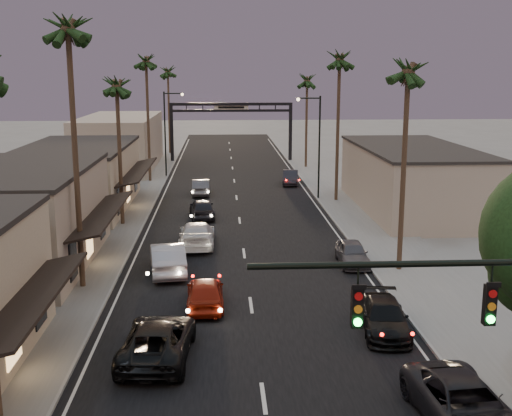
{
  "coord_description": "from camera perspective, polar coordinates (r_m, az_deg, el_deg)",
  "views": [
    {
      "loc": [
        -1.38,
        -10.15,
        10.99
      ],
      "look_at": [
        0.84,
        29.73,
        2.5
      ],
      "focal_mm": 45.0,
      "sensor_mm": 36.0,
      "label": 1
    }
  ],
  "objects": [
    {
      "name": "curbside_grey",
      "position": [
        37.73,
        8.55,
        -3.98
      ],
      "size": [
        1.73,
        4.11,
        1.39
      ],
      "primitive_type": "imported",
      "rotation": [
        0.0,
        0.0,
        -0.02
      ],
      "color": "#4A494E",
      "rests_on": "ground"
    },
    {
      "name": "arch",
      "position": [
        80.35,
        -2.22,
        8.1
      ],
      "size": [
        15.2,
        0.4,
        7.27
      ],
      "color": "black",
      "rests_on": "ground"
    },
    {
      "name": "sidewalk_left",
      "position": [
        63.63,
        -10.48,
        1.91
      ],
      "size": [
        5.0,
        92.0,
        0.12
      ],
      "primitive_type": "cube",
      "color": "slate",
      "rests_on": "ground"
    },
    {
      "name": "storefront_dist",
      "position": [
        76.46,
        -11.97,
        5.74
      ],
      "size": [
        8.0,
        20.0,
        6.0
      ],
      "primitive_type": "cube",
      "color": "gray",
      "rests_on": "ground"
    },
    {
      "name": "palm_ra",
      "position": [
        35.58,
        13.42,
        12.41
      ],
      "size": [
        3.2,
        3.2,
        13.2
      ],
      "color": "#38281C",
      "rests_on": "ground"
    },
    {
      "name": "ground",
      "position": [
        51.36,
        -1.57,
        -0.36
      ],
      "size": [
        200.0,
        200.0,
        0.0
      ],
      "primitive_type": "plane",
      "color": "slate",
      "rests_on": "ground"
    },
    {
      "name": "oncoming_dgrey",
      "position": [
        49.24,
        -4.81,
        -0.04
      ],
      "size": [
        2.23,
        4.59,
        1.51
      ],
      "primitive_type": "imported",
      "rotation": [
        0.0,
        0.0,
        3.24
      ],
      "color": "black",
      "rests_on": "ground"
    },
    {
      "name": "road",
      "position": [
        56.25,
        -1.72,
        0.73
      ],
      "size": [
        14.0,
        120.0,
        0.02
      ],
      "primitive_type": "cube",
      "color": "black",
      "rests_on": "ground"
    },
    {
      "name": "sidewalk_right",
      "position": [
        64.04,
        6.65,
        2.09
      ],
      "size": [
        5.0,
        92.0,
        0.12
      ],
      "primitive_type": "cube",
      "color": "slate",
      "rests_on": "ground"
    },
    {
      "name": "palm_lb",
      "position": [
        33.04,
        -16.43,
        15.69
      ],
      "size": [
        3.2,
        3.2,
        15.2
      ],
      "color": "#38281C",
      "rests_on": "ground"
    },
    {
      "name": "oncoming_silver",
      "position": [
        36.12,
        -7.87,
        -4.42
      ],
      "size": [
        2.49,
        5.39,
        1.71
      ],
      "primitive_type": "imported",
      "rotation": [
        0.0,
        0.0,
        3.28
      ],
      "color": "#A9A9AF",
      "rests_on": "ground"
    },
    {
      "name": "streetlight_left",
      "position": [
        68.61,
        -7.87,
        7.16
      ],
      "size": [
        2.13,
        0.3,
        9.0
      ],
      "color": "black",
      "rests_on": "ground"
    },
    {
      "name": "streetlight_right",
      "position": [
        56.06,
        5.38,
        6.15
      ],
      "size": [
        2.13,
        0.3,
        9.0
      ],
      "color": "black",
      "rests_on": "ground"
    },
    {
      "name": "palm_rb",
      "position": [
        55.08,
        7.46,
        13.38
      ],
      "size": [
        3.2,
        3.2,
        14.2
      ],
      "color": "#38281C",
      "rests_on": "ground"
    },
    {
      "name": "oncoming_red",
      "position": [
        30.8,
        -4.54,
        -7.48
      ],
      "size": [
        1.84,
        4.37,
        1.48
      ],
      "primitive_type": "imported",
      "rotation": [
        0.0,
        0.0,
        3.16
      ],
      "color": "maroon",
      "rests_on": "ground"
    },
    {
      "name": "storefront_far",
      "position": [
        54.1,
        -15.56,
        2.53
      ],
      "size": [
        8.0,
        16.0,
        5.0
      ],
      "primitive_type": "cube",
      "color": "tan",
      "rests_on": "ground"
    },
    {
      "name": "building_right",
      "position": [
        53.14,
        13.69,
        2.46
      ],
      "size": [
        8.0,
        18.0,
        5.0
      ],
      "primitive_type": "cube",
      "color": "gray",
      "rests_on": "ground"
    },
    {
      "name": "curbside_near",
      "position": [
        22.03,
        18.03,
        -16.33
      ],
      "size": [
        2.95,
        5.63,
        1.51
      ],
      "primitive_type": "imported",
      "rotation": [
        0.0,
        0.0,
        0.08
      ],
      "color": "black",
      "rests_on": "ground"
    },
    {
      "name": "palm_rc",
      "position": [
        74.82,
        4.57,
        11.57
      ],
      "size": [
        3.2,
        3.2,
        12.2
      ],
      "color": "#38281C",
      "rests_on": "ground"
    },
    {
      "name": "oncoming_white",
      "position": [
        41.34,
        -5.28,
        -2.34
      ],
      "size": [
        2.22,
        5.44,
        1.58
      ],
      "primitive_type": "imported",
      "rotation": [
        0.0,
        0.0,
        3.14
      ],
      "color": "silver",
      "rests_on": "ground"
    },
    {
      "name": "curbside_far",
      "position": [
        63.99,
        3.08,
        2.73
      ],
      "size": [
        1.97,
        4.38,
        1.4
      ],
      "primitive_type": "imported",
      "rotation": [
        0.0,
        0.0,
        -0.12
      ],
      "color": "black",
      "rests_on": "ground"
    },
    {
      "name": "palm_ld",
      "position": [
        65.57,
        -9.76,
        13.08
      ],
      "size": [
        3.2,
        3.2,
        14.2
      ],
      "color": "#38281C",
      "rests_on": "ground"
    },
    {
      "name": "palm_far",
      "position": [
        88.42,
        -7.85,
        12.19
      ],
      "size": [
        3.2,
        3.2,
        13.2
      ],
      "color": "#38281C",
      "rests_on": "ground"
    },
    {
      "name": "oncoming_grey_far",
      "position": [
        58.68,
        -4.92,
        1.87
      ],
      "size": [
        1.57,
        4.35,
        1.43
      ],
      "primitive_type": "imported",
      "rotation": [
        0.0,
        0.0,
        3.16
      ],
      "color": "#4B4B50",
      "rests_on": "ground"
    },
    {
      "name": "storefront_mid",
      "position": [
        38.86,
        -20.51,
        -1.02
      ],
      "size": [
        8.0,
        14.0,
        5.5
      ],
      "primitive_type": "cube",
      "color": "gray",
      "rests_on": "ground"
    },
    {
      "name": "curbside_black",
      "position": [
        28.46,
        11.34,
        -9.51
      ],
      "size": [
        2.41,
        4.84,
        1.35
      ],
      "primitive_type": "imported",
      "rotation": [
        0.0,
        0.0,
        -0.11
      ],
      "color": "black",
      "rests_on": "ground"
    },
    {
      "name": "oncoming_pickup",
      "position": [
        25.78,
        -8.73,
        -11.5
      ],
      "size": [
        2.95,
        5.72,
        1.54
      ],
      "primitive_type": "imported",
      "rotation": [
        0.0,
        0.0,
        3.07
      ],
      "color": "black",
      "rests_on": "ground"
    },
    {
      "name": "palm_lc",
      "position": [
        46.72,
        -12.31,
        11.09
      ],
      "size": [
        3.2,
        3.2,
        12.2
      ],
      "color": "#38281C",
      "rests_on": "ground"
    }
  ]
}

